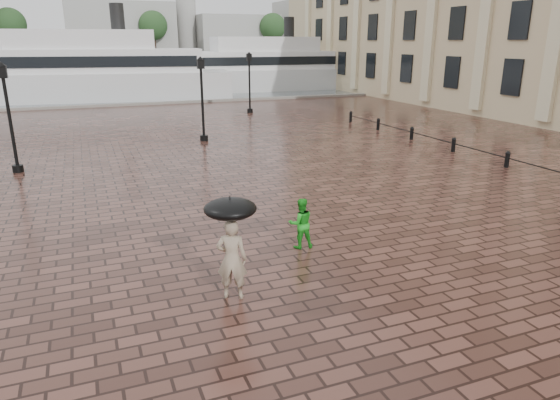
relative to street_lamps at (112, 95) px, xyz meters
name	(u,v)px	position (x,y,z in m)	size (l,w,h in m)	color
ground	(214,233)	(1.50, -17.50, -2.33)	(300.00, 300.00, 0.00)	#341D17
harbour_water	(95,70)	(1.50, 74.50, -2.33)	(240.00, 240.00, 0.00)	#4D585D
quay_edge	(121,106)	(1.50, 14.50, -2.33)	(80.00, 0.60, 0.30)	slate
far_shore	(87,55)	(1.50, 142.50, -1.33)	(300.00, 60.00, 2.00)	#4C4C47
distant_skyline	(243,28)	(49.64, 132.50, 7.13)	(102.50, 22.00, 33.00)	#999791
far_trees	(85,25)	(1.50, 120.50, 7.09)	(188.00, 8.00, 13.50)	#2D2119
bollard_row	(454,144)	(15.50, -11.00, -1.93)	(0.22, 21.22, 0.73)	black
street_lamps	(112,95)	(0.00, 0.00, 0.00)	(21.44, 14.44, 4.40)	black
adult_pedestrian	(232,259)	(0.94, -21.36, -1.42)	(0.66, 0.43, 1.80)	gray
child_pedestrian	(301,223)	(3.42, -19.37, -1.63)	(0.67, 0.52, 1.38)	#1C9B1E
ferry_near	(87,72)	(-0.85, 20.35, 0.26)	(26.87, 9.84, 8.61)	silver
ferry_far	(265,68)	(18.06, 23.90, 0.04)	(24.20, 6.52, 7.88)	silver
umbrella	(230,209)	(0.94, -21.36, -0.29)	(1.10, 1.10, 1.17)	black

